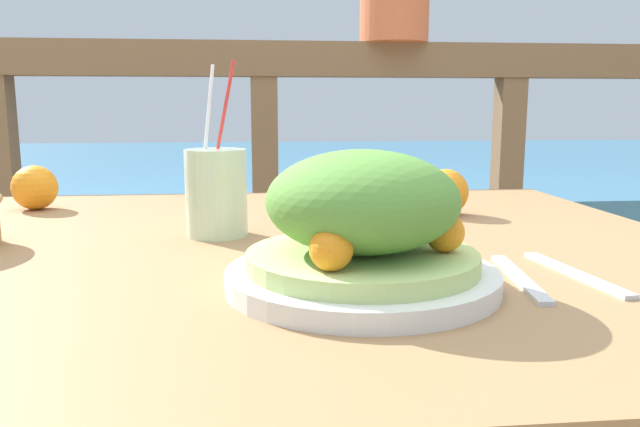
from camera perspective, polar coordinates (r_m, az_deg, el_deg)
The scene contains 9 objects.
patio_table at distance 0.87m, azimuth -4.03°, elevation -8.47°, with size 1.17×1.00×0.76m.
railing_fence at distance 1.71m, azimuth -5.04°, elevation 3.60°, with size 2.80×0.08×1.10m.
sea_backdrop at distance 4.25m, azimuth -5.47°, elevation 1.04°, with size 12.00×4.00×0.58m.
salad_plate at distance 0.63m, azimuth 3.88°, elevation -1.44°, with size 0.28×0.28×0.14m.
drink_glass at distance 0.89m, azimuth -9.46°, elevation 1.93°, with size 0.09×0.09×0.25m.
fork at distance 0.70m, azimuth 17.76°, elevation -5.62°, with size 0.04×0.18×0.00m.
knife at distance 0.74m, azimuth 22.26°, elevation -5.10°, with size 0.04×0.18×0.00m.
orange_near_basket at distance 1.07m, azimuth 11.38°, elevation 1.93°, with size 0.08×0.08×0.08m.
orange_near_glass at distance 1.22m, azimuth -24.63°, elevation 2.17°, with size 0.08×0.08×0.08m.
Camera 1 is at (-0.02, -0.82, 0.94)m, focal length 35.00 mm.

